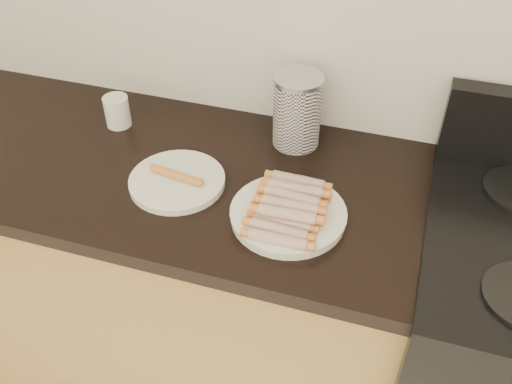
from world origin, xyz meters
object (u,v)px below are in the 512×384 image
(canister, at_px, (297,111))
(main_plate, at_px, (288,216))
(side_plate, at_px, (177,181))
(mug, at_px, (117,111))

(canister, bearing_deg, main_plate, -78.84)
(main_plate, distance_m, canister, 0.32)
(main_plate, height_order, canister, canister)
(side_plate, xyz_separation_m, canister, (0.24, 0.26, 0.09))
(main_plate, xyz_separation_m, canister, (-0.06, 0.30, 0.09))
(side_plate, height_order, canister, canister)
(main_plate, distance_m, side_plate, 0.30)
(side_plate, distance_m, canister, 0.36)
(main_plate, height_order, mug, mug)
(main_plate, height_order, side_plate, same)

